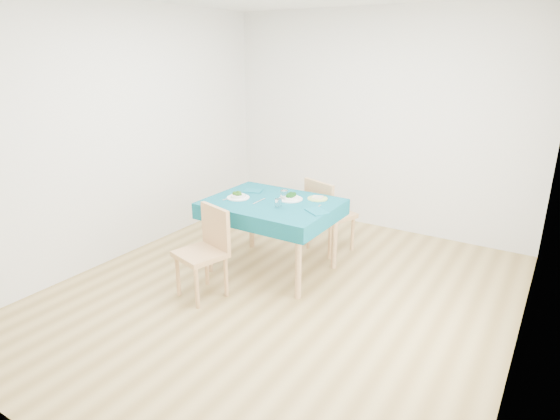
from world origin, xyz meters
The scene contains 16 objects.
room_shell centered at (0.00, 0.00, 1.35)m, with size 4.02×4.52×2.73m.
table centered at (-0.36, 0.41, 0.38)m, with size 1.27×0.97×0.76m, color #084C5B.
chair_near centered at (-0.61, -0.40, 0.50)m, with size 0.40×0.44×1.00m, color tan.
chair_far centered at (-0.08, 1.22, 0.55)m, with size 0.44×0.48×1.10m, color tan.
bowl_near centered at (-0.71, 0.32, 0.79)m, with size 0.23×0.23×0.07m, color white, non-canonical shape.
bowl_far centered at (-0.22, 0.56, 0.80)m, with size 0.25×0.25×0.07m, color white, non-canonical shape.
fork_near centered at (-0.78, 0.25, 0.76)m, with size 0.02×0.16×0.00m, color silver.
knife_near centered at (-0.46, 0.34, 0.76)m, with size 0.02×0.22×0.00m, color silver.
fork_far centered at (-0.29, 0.54, 0.76)m, with size 0.02×0.18×0.00m, color silver.
knife_far centered at (0.13, 0.45, 0.76)m, with size 0.02×0.22×0.00m, color silver.
napkin_near centered at (-0.72, 0.60, 0.76)m, with size 0.18×0.13×0.01m, color #0B5564.
napkin_far centered at (0.18, 0.36, 0.76)m, with size 0.22×0.15×0.01m, color #0B5564.
tumbler_center centered at (-0.28, 0.52, 0.81)m, with size 0.08×0.08×0.10m, color white.
tumbler_side centered at (-0.20, 0.28, 0.80)m, with size 0.07×0.07×0.09m, color white.
side_plate centered at (0.00, 0.72, 0.76)m, with size 0.21×0.21×0.01m, color #A6CA62.
bread_slice centered at (0.00, 0.72, 0.78)m, with size 0.10×0.10×0.02m, color beige.
Camera 1 is at (2.10, -3.34, 2.20)m, focal length 30.00 mm.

